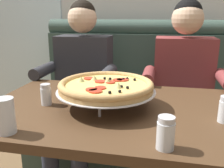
% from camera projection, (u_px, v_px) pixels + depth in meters
% --- Properties ---
extents(booth_bench, '(1.62, 0.78, 1.13)m').
position_uv_depth(booth_bench, '(133.00, 110.00, 2.08)').
color(booth_bench, '#384C42').
rests_on(booth_bench, ground_plane).
extents(dining_table, '(1.21, 0.80, 0.75)m').
position_uv_depth(dining_table, '(113.00, 126.00, 1.19)').
color(dining_table, '#4C331E').
rests_on(dining_table, ground_plane).
extents(diner_left, '(0.54, 0.64, 1.27)m').
position_uv_depth(diner_left, '(80.00, 80.00, 1.82)').
color(diner_left, '#2D3342').
rests_on(diner_left, ground_plane).
extents(diner_right, '(0.54, 0.64, 1.27)m').
position_uv_depth(diner_right, '(183.00, 85.00, 1.68)').
color(diner_right, '#2D3342').
rests_on(diner_right, ground_plane).
extents(pizza, '(0.46, 0.46, 0.13)m').
position_uv_depth(pizza, '(106.00, 87.00, 1.14)').
color(pizza, silver).
rests_on(pizza, dining_table).
extents(shaker_parmesan, '(0.05, 0.05, 0.10)m').
position_uv_depth(shaker_parmesan, '(46.00, 96.00, 1.19)').
color(shaker_parmesan, white).
rests_on(shaker_parmesan, dining_table).
extents(shaker_pepper_flakes, '(0.06, 0.06, 0.11)m').
position_uv_depth(shaker_pepper_flakes, '(166.00, 135.00, 0.79)').
color(shaker_pepper_flakes, white).
rests_on(shaker_pepper_flakes, dining_table).
extents(drinking_glass, '(0.07, 0.07, 0.13)m').
position_uv_depth(drinking_glass, '(6.00, 118.00, 0.90)').
color(drinking_glass, silver).
rests_on(drinking_glass, dining_table).
extents(patio_chair, '(0.40, 0.40, 0.86)m').
position_uv_depth(patio_chair, '(61.00, 61.00, 3.57)').
color(patio_chair, black).
rests_on(patio_chair, ground_plane).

